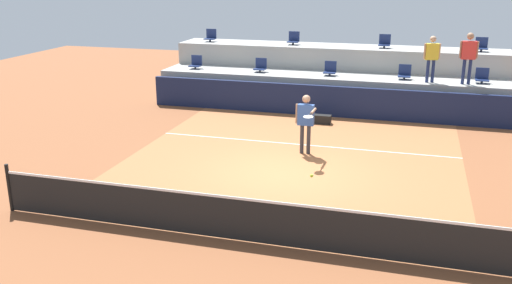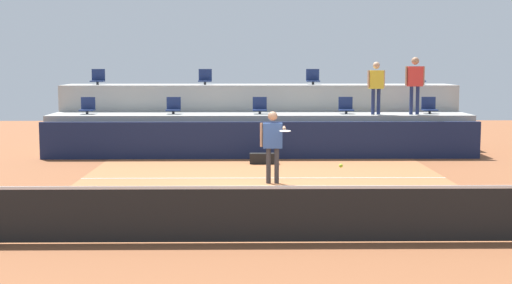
# 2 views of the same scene
# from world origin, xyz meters

# --- Properties ---
(ground_plane) EXTENTS (40.00, 40.00, 0.00)m
(ground_plane) POSITION_xyz_m (0.00, 0.00, 0.00)
(ground_plane) COLOR brown
(court_inner_paint) EXTENTS (9.00, 10.00, 0.01)m
(court_inner_paint) POSITION_xyz_m (0.00, 1.00, 0.00)
(court_inner_paint) COLOR #A36038
(court_inner_paint) RESTS_ON ground_plane
(court_service_line) EXTENTS (9.00, 0.06, 0.00)m
(court_service_line) POSITION_xyz_m (0.00, 2.40, 0.01)
(court_service_line) COLOR silver
(court_service_line) RESTS_ON ground_plane
(tennis_net) EXTENTS (10.48, 0.08, 1.07)m
(tennis_net) POSITION_xyz_m (0.00, -4.00, 0.50)
(tennis_net) COLOR black
(tennis_net) RESTS_ON ground_plane
(sponsor_backboard) EXTENTS (13.00, 0.16, 1.10)m
(sponsor_backboard) POSITION_xyz_m (0.00, 6.00, 0.55)
(sponsor_backboard) COLOR #141E42
(sponsor_backboard) RESTS_ON ground_plane
(seating_tier_lower) EXTENTS (13.00, 1.80, 1.25)m
(seating_tier_lower) POSITION_xyz_m (0.00, 7.30, 0.62)
(seating_tier_lower) COLOR #9E9E99
(seating_tier_lower) RESTS_ON ground_plane
(seating_tier_upper) EXTENTS (13.00, 1.80, 2.10)m
(seating_tier_upper) POSITION_xyz_m (0.00, 9.10, 1.05)
(seating_tier_upper) COLOR #9E9E99
(seating_tier_upper) RESTS_ON ground_plane
(stadium_chair_lower_far_left) EXTENTS (0.44, 0.40, 0.52)m
(stadium_chair_lower_far_left) POSITION_xyz_m (-5.35, 7.23, 1.46)
(stadium_chair_lower_far_left) COLOR #2D2D33
(stadium_chair_lower_far_left) RESTS_ON seating_tier_lower
(stadium_chair_lower_left) EXTENTS (0.44, 0.40, 0.52)m
(stadium_chair_lower_left) POSITION_xyz_m (-2.69, 7.23, 1.46)
(stadium_chair_lower_left) COLOR #2D2D33
(stadium_chair_lower_left) RESTS_ON seating_tier_lower
(stadium_chair_lower_center) EXTENTS (0.44, 0.40, 0.52)m
(stadium_chair_lower_center) POSITION_xyz_m (-0.01, 7.23, 1.46)
(stadium_chair_lower_center) COLOR #2D2D33
(stadium_chair_lower_center) RESTS_ON seating_tier_lower
(stadium_chair_lower_right) EXTENTS (0.44, 0.40, 0.52)m
(stadium_chair_lower_right) POSITION_xyz_m (2.68, 7.23, 1.46)
(stadium_chair_lower_right) COLOR #2D2D33
(stadium_chair_lower_right) RESTS_ON seating_tier_lower
(stadium_chair_lower_far_right) EXTENTS (0.44, 0.40, 0.52)m
(stadium_chair_lower_far_right) POSITION_xyz_m (5.28, 7.23, 1.46)
(stadium_chair_lower_far_right) COLOR #2D2D33
(stadium_chair_lower_far_right) RESTS_ON seating_tier_lower
(stadium_chair_upper_far_left) EXTENTS (0.44, 0.40, 0.52)m
(stadium_chair_upper_far_left) POSITION_xyz_m (-5.38, 9.03, 2.31)
(stadium_chair_upper_far_left) COLOR #2D2D33
(stadium_chair_upper_far_left) RESTS_ON seating_tier_upper
(stadium_chair_upper_left) EXTENTS (0.44, 0.40, 0.52)m
(stadium_chair_upper_left) POSITION_xyz_m (-1.80, 9.03, 2.31)
(stadium_chair_upper_left) COLOR #2D2D33
(stadium_chair_upper_left) RESTS_ON seating_tier_upper
(stadium_chair_upper_right) EXTENTS (0.44, 0.40, 0.52)m
(stadium_chair_upper_right) POSITION_xyz_m (1.80, 9.03, 2.31)
(stadium_chair_upper_right) COLOR #2D2D33
(stadium_chair_upper_right) RESTS_ON seating_tier_upper
(stadium_chair_upper_far_right) EXTENTS (0.44, 0.40, 0.52)m
(stadium_chair_upper_far_right) POSITION_xyz_m (5.33, 9.03, 2.31)
(stadium_chair_upper_far_right) COLOR #2D2D33
(stadium_chair_upper_far_right) RESTS_ON seating_tier_upper
(tennis_player) EXTENTS (0.67, 1.20, 1.71)m
(tennis_player) POSITION_xyz_m (0.19, 1.60, 1.05)
(tennis_player) COLOR #2D2D33
(tennis_player) RESTS_ON ground_plane
(spectator_leaning_on_rail) EXTENTS (0.57, 0.26, 1.61)m
(spectator_leaning_on_rail) POSITION_xyz_m (3.54, 6.85, 2.21)
(spectator_leaning_on_rail) COLOR navy
(spectator_leaning_on_rail) RESTS_ON seating_tier_lower
(spectator_in_grey) EXTENTS (0.61, 0.25, 1.75)m
(spectator_in_grey) POSITION_xyz_m (4.72, 6.85, 2.31)
(spectator_in_grey) COLOR navy
(spectator_in_grey) RESTS_ON seating_tier_lower
(tennis_ball) EXTENTS (0.07, 0.07, 0.07)m
(tennis_ball) POSITION_xyz_m (1.19, -2.90, 1.08)
(tennis_ball) COLOR #CCE033
(equipment_bag) EXTENTS (0.76, 0.28, 0.30)m
(equipment_bag) POSITION_xyz_m (0.04, 4.96, 0.15)
(equipment_bag) COLOR black
(equipment_bag) RESTS_ON ground_plane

